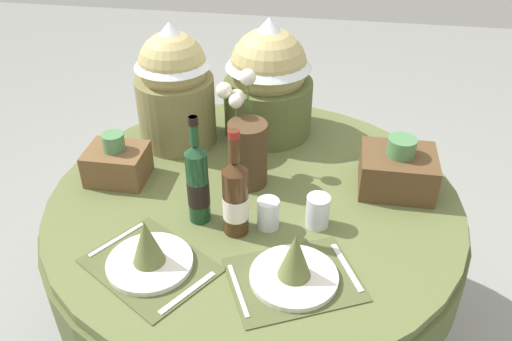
{
  "coord_description": "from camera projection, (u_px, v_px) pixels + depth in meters",
  "views": [
    {
      "loc": [
        0.23,
        -1.39,
        1.8
      ],
      "look_at": [
        0.0,
        0.03,
        0.81
      ],
      "focal_mm": 37.87,
      "sensor_mm": 36.0,
      "label": 1
    }
  ],
  "objects": [
    {
      "name": "flower_vase",
      "position": [
        246.0,
        146.0,
        1.77
      ],
      "size": [
        0.18,
        0.2,
        0.36
      ],
      "color": "#47331E",
      "rests_on": "dining_table"
    },
    {
      "name": "tumbler_near_right",
      "position": [
        318.0,
        211.0,
        1.62
      ],
      "size": [
        0.07,
        0.07,
        0.1
      ],
      "primitive_type": "cylinder",
      "color": "silver",
      "rests_on": "dining_table"
    },
    {
      "name": "place_setting_left",
      "position": [
        149.0,
        253.0,
        1.47
      ],
      "size": [
        0.43,
        0.4,
        0.16
      ],
      "color": "#4E562F",
      "rests_on": "dining_table"
    },
    {
      "name": "wine_bottle_right",
      "position": [
        235.0,
        197.0,
        1.55
      ],
      "size": [
        0.08,
        0.08,
        0.35
      ],
      "color": "#422814",
      "rests_on": "dining_table"
    },
    {
      "name": "place_setting_right",
      "position": [
        294.0,
        267.0,
        1.43
      ],
      "size": [
        0.42,
        0.38,
        0.16
      ],
      "color": "#4E562F",
      "rests_on": "dining_table"
    },
    {
      "name": "ground",
      "position": [
        255.0,
        341.0,
        2.18
      ],
      "size": [
        8.0,
        8.0,
        0.0
      ],
      "primitive_type": "plane",
      "color": "gray"
    },
    {
      "name": "dining_table",
      "position": [
        254.0,
        228.0,
        1.84
      ],
      "size": [
        1.37,
        1.37,
        0.73
      ],
      "color": "#5B6638",
      "rests_on": "ground"
    },
    {
      "name": "tumbler_near_left",
      "position": [
        268.0,
        214.0,
        1.61
      ],
      "size": [
        0.07,
        0.07,
        0.1
      ],
      "primitive_type": "cylinder",
      "color": "silver",
      "rests_on": "dining_table"
    },
    {
      "name": "gift_tub_back_left",
      "position": [
        174.0,
        81.0,
        1.93
      ],
      "size": [
        0.28,
        0.28,
        0.46
      ],
      "color": "olive",
      "rests_on": "dining_table"
    },
    {
      "name": "woven_basket_side_right",
      "position": [
        398.0,
        170.0,
        1.77
      ],
      "size": [
        0.24,
        0.2,
        0.19
      ],
      "color": "brown",
      "rests_on": "dining_table"
    },
    {
      "name": "gift_tub_back_centre",
      "position": [
        268.0,
        75.0,
        1.99
      ],
      "size": [
        0.33,
        0.33,
        0.45
      ],
      "color": "#566033",
      "rests_on": "dining_table"
    },
    {
      "name": "wine_bottle_left",
      "position": [
        198.0,
        183.0,
        1.6
      ],
      "size": [
        0.07,
        0.07,
        0.36
      ],
      "color": "#194223",
      "rests_on": "dining_table"
    },
    {
      "name": "woven_basket_side_left",
      "position": [
        117.0,
        162.0,
        1.82
      ],
      "size": [
        0.2,
        0.16,
        0.17
      ],
      "color": "brown",
      "rests_on": "dining_table"
    }
  ]
}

